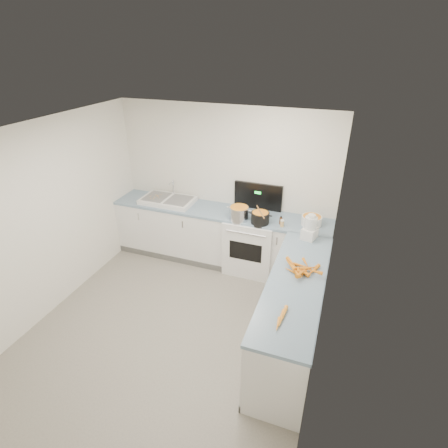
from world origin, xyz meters
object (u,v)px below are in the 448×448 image
(sink, at_px, (168,200))
(spice_jar, at_px, (282,224))
(extract_bottle, at_px, (281,221))
(stove, at_px, (251,242))
(mixing_bowl, at_px, (311,221))
(steel_pot, at_px, (239,214))
(black_pot, at_px, (260,218))
(food_processor, at_px, (310,228))

(sink, height_order, spice_jar, sink)
(extract_bottle, height_order, spice_jar, extract_bottle)
(stove, relative_size, sink, 1.58)
(mixing_bowl, xyz_separation_m, extract_bottle, (-0.42, -0.13, -0.02))
(stove, bearing_deg, sink, 179.38)
(steel_pot, bearing_deg, spice_jar, -1.56)
(sink, relative_size, steel_pot, 2.90)
(extract_bottle, bearing_deg, steel_pot, -175.05)
(stove, bearing_deg, black_pot, -47.67)
(steel_pot, bearing_deg, black_pot, -2.54)
(black_pot, bearing_deg, spice_jar, -0.58)
(mixing_bowl, relative_size, spice_jar, 3.26)
(extract_bottle, relative_size, spice_jar, 1.16)
(sink, distance_m, extract_bottle, 1.91)
(stove, distance_m, food_processor, 1.16)
(stove, height_order, extract_bottle, stove)
(spice_jar, bearing_deg, sink, 174.19)
(stove, distance_m, black_pot, 0.59)
(black_pot, height_order, food_processor, food_processor)
(sink, xyz_separation_m, spice_jar, (1.94, -0.20, 0.01))
(mixing_bowl, bearing_deg, black_pot, -164.54)
(stove, xyz_separation_m, sink, (-1.45, 0.02, 0.50))
(mixing_bowl, distance_m, spice_jar, 0.44)
(food_processor, bearing_deg, mixing_bowl, 93.46)
(sink, bearing_deg, mixing_bowl, 0.08)
(black_pot, distance_m, spice_jar, 0.33)
(steel_pot, xyz_separation_m, spice_jar, (0.65, -0.02, -0.04))
(steel_pot, bearing_deg, stove, 44.78)
(steel_pot, bearing_deg, mixing_bowl, 9.96)
(steel_pot, bearing_deg, food_processor, -11.77)
(stove, relative_size, extract_bottle, 13.12)
(spice_jar, bearing_deg, food_processor, -26.40)
(sink, bearing_deg, spice_jar, -5.81)
(sink, xyz_separation_m, black_pot, (1.61, -0.19, 0.04))
(stove, bearing_deg, steel_pot, -135.22)
(black_pot, bearing_deg, mixing_bowl, 15.46)
(extract_bottle, distance_m, food_processor, 0.53)
(mixing_bowl, height_order, food_processor, food_processor)
(extract_bottle, bearing_deg, sink, 176.22)
(black_pot, relative_size, food_processor, 0.74)
(stove, bearing_deg, spice_jar, -20.40)
(extract_bottle, xyz_separation_m, spice_jar, (0.03, -0.07, -0.01))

